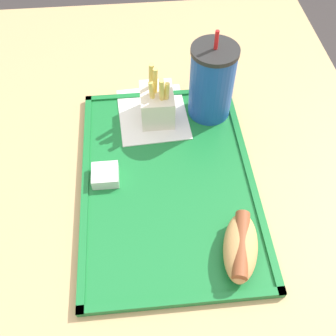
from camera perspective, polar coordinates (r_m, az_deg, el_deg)
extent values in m
plane|color=#383333|center=(1.39, -0.61, -21.17)|extent=(8.00, 8.00, 0.00)
cube|color=tan|center=(1.03, -0.80, -15.23)|extent=(1.22, 0.84, 0.77)
cube|color=#197233|center=(0.69, 0.00, -1.75)|extent=(0.44, 0.30, 0.01)
cube|color=#197233|center=(0.69, -11.94, -2.29)|extent=(0.44, 0.01, 0.00)
cube|color=#197233|center=(0.71, 11.67, -0.50)|extent=(0.44, 0.01, 0.00)
cube|color=#197233|center=(0.83, -1.43, 10.67)|extent=(0.01, 0.30, 0.00)
cube|color=#197233|center=(0.59, 2.09, -18.63)|extent=(0.01, 0.30, 0.00)
cube|color=white|center=(0.79, -1.87, 7.92)|extent=(0.16, 0.14, 0.00)
cylinder|color=#194CA5|center=(0.76, 6.34, 12.03)|extent=(0.08, 0.08, 0.14)
cylinder|color=#262626|center=(0.71, 6.88, 16.55)|extent=(0.09, 0.09, 0.01)
cylinder|color=red|center=(0.70, 7.06, 17.97)|extent=(0.01, 0.01, 0.03)
ellipsoid|color=tan|center=(0.61, 10.47, -11.19)|extent=(0.13, 0.08, 0.04)
cylinder|color=brown|center=(0.60, 10.59, -10.83)|extent=(0.11, 0.05, 0.02)
cube|color=silver|center=(0.76, -1.61, 9.10)|extent=(0.08, 0.06, 0.06)
cylinder|color=#EACC60|center=(0.73, -0.26, 10.04)|extent=(0.02, 0.02, 0.07)
cylinder|color=#EACC60|center=(0.72, -0.88, 10.36)|extent=(0.02, 0.01, 0.08)
cylinder|color=#EACC60|center=(0.74, -1.92, 11.66)|extent=(0.02, 0.02, 0.09)
cylinder|color=#EACC60|center=(0.74, -0.93, 10.63)|extent=(0.01, 0.01, 0.07)
cylinder|color=#EACC60|center=(0.74, -2.61, 10.06)|extent=(0.02, 0.02, 0.07)
cylinder|color=#EACC60|center=(0.75, -2.22, 12.51)|extent=(0.02, 0.01, 0.09)
cube|color=silver|center=(0.69, -9.08, -1.03)|extent=(0.05, 0.05, 0.02)
cube|color=white|center=(0.68, -9.19, -0.54)|extent=(0.04, 0.04, 0.00)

